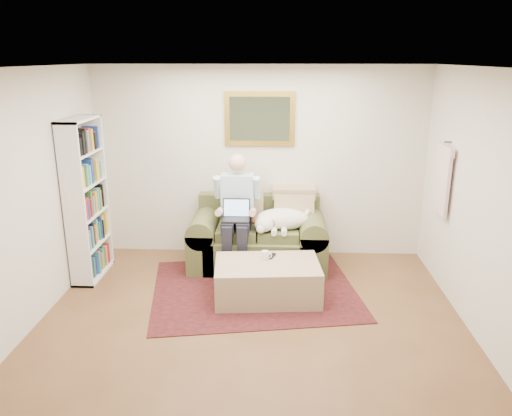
# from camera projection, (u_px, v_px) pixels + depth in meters

# --- Properties ---
(room_shell) EXTENTS (4.51, 5.00, 2.61)m
(room_shell) POSITION_uv_depth(u_px,v_px,m) (250.00, 208.00, 4.77)
(room_shell) COLOR brown
(room_shell) RESTS_ON ground
(rug) EXTENTS (2.68, 2.29, 0.01)m
(rug) POSITION_uv_depth(u_px,v_px,m) (254.00, 289.00, 6.01)
(rug) COLOR black
(rug) RESTS_ON room_shell
(sofa) EXTENTS (1.79, 0.91, 1.07)m
(sofa) POSITION_uv_depth(u_px,v_px,m) (258.00, 243.00, 6.64)
(sofa) COLOR brown
(sofa) RESTS_ON room_shell
(seated_man) EXTENTS (0.59, 0.84, 1.50)m
(seated_man) POSITION_uv_depth(u_px,v_px,m) (237.00, 215.00, 6.37)
(seated_man) COLOR #8CBDD8
(seated_man) RESTS_ON sofa
(laptop) EXTENTS (0.35, 0.27, 0.25)m
(laptop) POSITION_uv_depth(u_px,v_px,m) (236.00, 214.00, 6.29)
(laptop) COLOR black
(laptop) RESTS_ON seated_man
(sleeping_dog) EXTENTS (0.74, 0.46, 0.27)m
(sleeping_dog) POSITION_uv_depth(u_px,v_px,m) (283.00, 219.00, 6.43)
(sleeping_dog) COLOR white
(sleeping_dog) RESTS_ON sofa
(ottoman) EXTENTS (1.25, 0.86, 0.43)m
(ottoman) POSITION_uv_depth(u_px,v_px,m) (267.00, 281.00, 5.75)
(ottoman) COLOR tan
(ottoman) RESTS_ON room_shell
(coffee_mug) EXTENTS (0.08, 0.08, 0.10)m
(coffee_mug) POSITION_uv_depth(u_px,v_px,m) (265.00, 255.00, 5.79)
(coffee_mug) COLOR white
(coffee_mug) RESTS_ON ottoman
(tv_remote) EXTENTS (0.10, 0.16, 0.02)m
(tv_remote) POSITION_uv_depth(u_px,v_px,m) (272.00, 256.00, 5.87)
(tv_remote) COLOR black
(tv_remote) RESTS_ON ottoman
(bookshelf) EXTENTS (0.28, 0.80, 2.00)m
(bookshelf) POSITION_uv_depth(u_px,v_px,m) (86.00, 200.00, 6.14)
(bookshelf) COLOR white
(bookshelf) RESTS_ON room_shell
(wall_mirror) EXTENTS (0.94, 0.04, 0.72)m
(wall_mirror) POSITION_uv_depth(u_px,v_px,m) (260.00, 119.00, 6.62)
(wall_mirror) COLOR gold
(wall_mirror) RESTS_ON room_shell
(hanging_shirt) EXTENTS (0.06, 0.52, 0.90)m
(hanging_shirt) POSITION_uv_depth(u_px,v_px,m) (442.00, 176.00, 5.84)
(hanging_shirt) COLOR beige
(hanging_shirt) RESTS_ON room_shell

